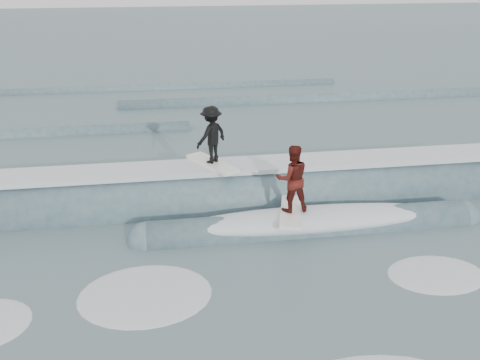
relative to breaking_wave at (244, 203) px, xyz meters
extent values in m
plane|color=#425C60|center=(-0.25, -5.87, -0.04)|extent=(160.00, 160.00, 0.00)
cylinder|color=#3B5763|center=(-0.25, 0.30, -0.04)|extent=(19.68, 2.17, 2.17)
cylinder|color=#3B5763|center=(1.55, -1.90, -0.04)|extent=(9.00, 1.06, 1.06)
sphere|color=#3B5763|center=(-2.95, -1.90, -0.04)|extent=(1.06, 1.06, 1.06)
sphere|color=#3B5763|center=(6.05, -1.90, -0.04)|extent=(1.06, 1.06, 1.06)
cube|color=white|center=(-0.25, 0.30, 1.11)|extent=(18.00, 1.30, 0.14)
ellipsoid|color=white|center=(1.55, -1.90, 0.26)|extent=(7.60, 1.30, 0.60)
cube|color=white|center=(-0.94, 0.30, 1.23)|extent=(1.46, 2.01, 0.10)
imported|color=black|center=(-0.94, 0.30, 2.14)|extent=(1.26, 1.19, 1.71)
cube|color=white|center=(0.97, -1.90, 0.54)|extent=(1.05, 2.07, 0.10)
imported|color=#47110D|center=(0.97, -1.90, 1.52)|extent=(0.92, 0.72, 1.86)
ellipsoid|color=white|center=(-2.97, -4.37, -0.04)|extent=(3.03, 2.06, 0.10)
ellipsoid|color=white|center=(3.88, -4.61, -0.04)|extent=(2.04, 1.39, 0.10)
cylinder|color=#3B5763|center=(6.56, 12.13, -0.04)|extent=(22.00, 0.80, 0.80)
cylinder|color=#3B5763|center=(-2.94, 16.13, -0.04)|extent=(22.00, 0.60, 0.60)
camera|label=1|loc=(-2.43, -14.64, 6.92)|focal=40.00mm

